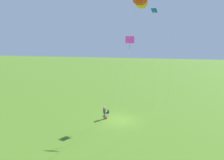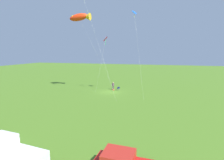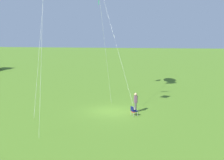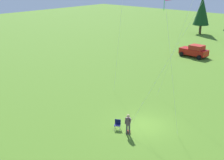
{
  "view_description": "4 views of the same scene",
  "coord_description": "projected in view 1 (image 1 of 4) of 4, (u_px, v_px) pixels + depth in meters",
  "views": [
    {
      "loc": [
        27.19,
        4.0,
        11.11
      ],
      "look_at": [
        -0.49,
        -1.14,
        5.29
      ],
      "focal_mm": 35.0,
      "sensor_mm": 36.0,
      "label": 1
    },
    {
      "loc": [
        -9.77,
        33.52,
        8.19
      ],
      "look_at": [
        -0.2,
        -0.36,
        2.46
      ],
      "focal_mm": 28.0,
      "sensor_mm": 36.0,
      "label": 2
    },
    {
      "loc": [
        -27.0,
        -2.73,
        7.65
      ],
      "look_at": [
        -0.96,
        -0.07,
        3.04
      ],
      "focal_mm": 50.0,
      "sensor_mm": 36.0,
      "label": 3
    },
    {
      "loc": [
        13.73,
        -19.27,
        12.03
      ],
      "look_at": [
        -2.77,
        -0.82,
        3.6
      ],
      "focal_mm": 50.0,
      "sensor_mm": 36.0,
      "label": 4
    }
  ],
  "objects": [
    {
      "name": "person_kite_flyer",
      "position": [
        104.0,
        112.0,
        29.25
      ],
      "size": [
        0.57,
        0.41,
        1.74
      ],
      "rotation": [
        0.0,
        0.0,
        4.94
      ],
      "color": "#424045",
      "rests_on": "ground"
    },
    {
      "name": "ground_plane",
      "position": [
        120.0,
        120.0,
        29.14
      ],
      "size": [
        160.0,
        160.0,
        0.0
      ],
      "primitive_type": "plane",
      "color": "#487120"
    },
    {
      "name": "kite_diamond_blue",
      "position": [
        154.0,
        16.0,
        30.73
      ],
      "size": [
        2.43,
        0.96,
        14.76
      ],
      "color": "blue",
      "rests_on": "ground"
    },
    {
      "name": "backpack_on_grass",
      "position": [
        106.0,
        118.0,
        29.55
      ],
      "size": [
        0.37,
        0.3,
        0.22
      ],
      "primitive_type": "cube",
      "rotation": [
        0.0,
        0.0,
        0.3
      ],
      "color": "red",
      "rests_on": "ground"
    },
    {
      "name": "kite_diamond_rainbow",
      "position": [
        130.0,
        42.0,
        26.16
      ],
      "size": [
        2.88,
        1.44,
        10.98
      ],
      "color": "#DD3495",
      "rests_on": "ground"
    },
    {
      "name": "folding_chair",
      "position": [
        107.0,
        112.0,
        30.51
      ],
      "size": [
        0.66,
        0.66,
        0.82
      ],
      "rotation": [
        0.0,
        0.0,
        5.26
      ],
      "color": "#0C1246",
      "rests_on": "ground"
    }
  ]
}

